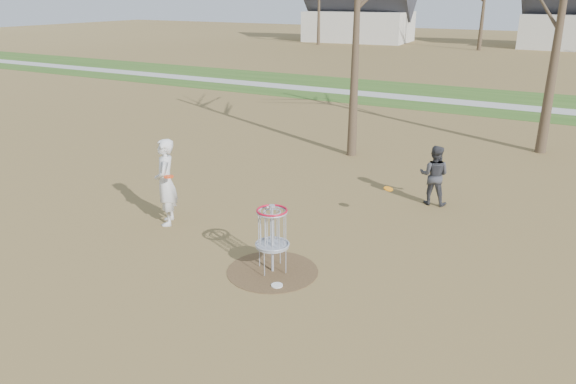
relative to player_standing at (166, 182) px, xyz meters
The scene contains 9 objects.
ground 3.66m from the player_standing, 14.49° to the right, with size 160.00×160.00×0.00m, color brown.
green_band 20.43m from the player_standing, 80.39° to the left, with size 160.00×8.00×0.01m, color #2D5119.
footpath 19.45m from the player_standing, 79.90° to the left, with size 160.00×1.50×0.01m, color #9E9E99.
dirt_circle 3.66m from the player_standing, 14.49° to the right, with size 1.80×1.80×0.01m, color #47331E.
player_standing is the anchor object (origin of this frame).
player_throwing 6.69m from the player_standing, 40.73° to the left, with size 0.75×0.59×1.55m, color #36373B.
disc_grounded 4.14m from the player_standing, 19.66° to the right, with size 0.22×0.22×0.02m, color white.
discs_in_play 2.80m from the player_standing, 25.63° to the left, with size 4.36×3.06×0.49m.
disc_golf_basket 3.52m from the player_standing, 14.49° to the right, with size 0.64×0.64×1.35m.
Camera 1 is at (5.11, -8.43, 5.16)m, focal length 35.00 mm.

